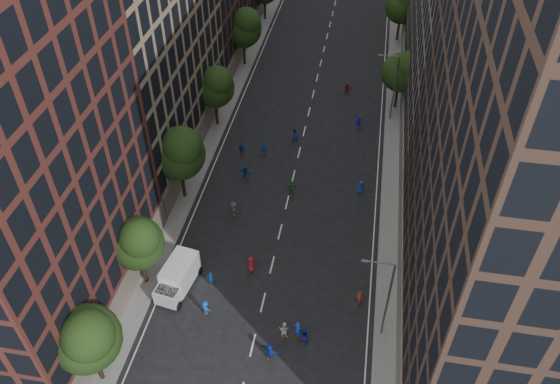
% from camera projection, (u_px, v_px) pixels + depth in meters
% --- Properties ---
extents(ground, '(240.00, 240.00, 0.00)m').
position_uv_depth(ground, '(304.00, 133.00, 68.74)').
color(ground, black).
rests_on(ground, ground).
extents(sidewalk_left, '(4.00, 105.00, 0.15)m').
position_uv_depth(sidewalk_left, '(226.00, 93.00, 75.73)').
color(sidewalk_left, slate).
rests_on(sidewalk_left, ground).
extents(sidewalk_right, '(4.00, 105.00, 0.15)m').
position_uv_depth(sidewalk_right, '(401.00, 110.00, 72.67)').
color(sidewalk_right, slate).
rests_on(sidewalk_right, ground).
extents(bldg_left_b, '(14.00, 26.00, 34.00)m').
position_uv_depth(bldg_left_b, '(119.00, 8.00, 56.17)').
color(bldg_left_b, '#967E62').
rests_on(bldg_left_b, ground).
extents(bldg_right_a, '(14.00, 30.00, 36.00)m').
position_uv_depth(bldg_right_a, '(544.00, 158.00, 35.95)').
color(bldg_right_a, '#452F25').
rests_on(bldg_right_a, ground).
extents(bldg_right_b, '(14.00, 28.00, 33.00)m').
position_uv_depth(bldg_right_b, '(489.00, 4.00, 58.27)').
color(bldg_right_b, '#6F665C').
rests_on(bldg_right_b, ground).
extents(tree_left_0, '(5.20, 5.20, 8.83)m').
position_uv_depth(tree_left_0, '(87.00, 338.00, 39.59)').
color(tree_left_0, black).
rests_on(tree_left_0, ground).
extents(tree_left_1, '(4.80, 4.80, 8.21)m').
position_uv_depth(tree_left_1, '(138.00, 242.00, 47.23)').
color(tree_left_1, black).
rests_on(tree_left_1, ground).
extents(tree_left_2, '(5.60, 5.60, 9.45)m').
position_uv_depth(tree_left_2, '(179.00, 152.00, 55.49)').
color(tree_left_2, black).
rests_on(tree_left_2, ground).
extents(tree_left_3, '(5.00, 5.00, 8.58)m').
position_uv_depth(tree_left_3, '(215.00, 86.00, 66.16)').
color(tree_left_3, black).
rests_on(tree_left_3, ground).
extents(tree_left_4, '(5.40, 5.40, 9.08)m').
position_uv_depth(tree_left_4, '(244.00, 27.00, 77.73)').
color(tree_left_4, black).
rests_on(tree_left_4, ground).
extents(tree_right_a, '(5.00, 5.00, 8.39)m').
position_uv_depth(tree_right_a, '(402.00, 71.00, 69.31)').
color(tree_right_a, black).
rests_on(tree_right_a, ground).
extents(tree_right_b, '(5.20, 5.20, 8.83)m').
position_uv_depth(tree_right_b, '(403.00, 5.00, 83.79)').
color(tree_right_b, black).
rests_on(tree_right_b, ground).
extents(streetlamp_near, '(2.64, 0.22, 9.06)m').
position_uv_depth(streetlamp_near, '(386.00, 296.00, 43.38)').
color(streetlamp_near, '#595B60').
rests_on(streetlamp_near, ground).
extents(streetlamp_far, '(2.64, 0.22, 9.06)m').
position_uv_depth(streetlamp_far, '(393.00, 85.00, 67.65)').
color(streetlamp_far, '#595B60').
rests_on(streetlamp_far, ground).
extents(cargo_van, '(3.24, 5.52, 2.77)m').
position_uv_depth(cargo_van, '(178.00, 277.00, 49.58)').
color(cargo_van, white).
rests_on(cargo_van, ground).
extents(skater_1, '(0.82, 0.68, 1.93)m').
position_uv_depth(skater_1, '(298.00, 330.00, 45.95)').
color(skater_1, '#1643B9').
rests_on(skater_1, ground).
extents(skater_2, '(0.96, 0.85, 1.64)m').
position_uv_depth(skater_2, '(304.00, 336.00, 45.66)').
color(skater_2, navy).
rests_on(skater_2, ground).
extents(skater_3, '(1.16, 0.86, 1.60)m').
position_uv_depth(skater_3, '(205.00, 308.00, 47.78)').
color(skater_3, blue).
rests_on(skater_3, ground).
extents(skater_4, '(1.08, 0.70, 1.71)m').
position_uv_depth(skater_4, '(211.00, 279.00, 50.20)').
color(skater_4, '#154FAE').
rests_on(skater_4, ground).
extents(skater_5, '(1.66, 0.99, 1.71)m').
position_uv_depth(skater_5, '(270.00, 352.00, 44.51)').
color(skater_5, '#1430A3').
rests_on(skater_5, ground).
extents(skater_6, '(1.01, 0.86, 1.76)m').
position_uv_depth(skater_6, '(251.00, 264.00, 51.45)').
color(skater_6, maroon).
rests_on(skater_6, ground).
extents(skater_7, '(0.67, 0.54, 1.61)m').
position_uv_depth(skater_7, '(359.00, 297.00, 48.67)').
color(skater_7, '#9B3819').
rests_on(skater_7, ground).
extents(skater_8, '(0.96, 0.81, 1.77)m').
position_uv_depth(skater_8, '(284.00, 330.00, 46.03)').
color(skater_8, silver).
rests_on(skater_8, ground).
extents(skater_9, '(1.31, 0.99, 1.80)m').
position_uv_depth(skater_9, '(234.00, 210.00, 56.99)').
color(skater_9, '#414146').
rests_on(skater_9, ground).
extents(skater_10, '(1.17, 0.57, 1.93)m').
position_uv_depth(skater_10, '(291.00, 188.00, 59.46)').
color(skater_10, '#22732A').
rests_on(skater_10, ground).
extents(skater_11, '(1.60, 0.87, 1.65)m').
position_uv_depth(skater_11, '(245.00, 173.00, 61.57)').
color(skater_11, navy).
rests_on(skater_11, ground).
extents(skater_12, '(0.91, 0.71, 1.66)m').
position_uv_depth(skater_12, '(361.00, 188.00, 59.73)').
color(skater_12, '#13329C').
rests_on(skater_12, ground).
extents(skater_13, '(0.70, 0.58, 1.65)m').
position_uv_depth(skater_13, '(264.00, 148.00, 65.05)').
color(skater_13, '#13319D').
rests_on(skater_13, ground).
extents(skater_14, '(1.14, 1.05, 1.91)m').
position_uv_depth(skater_14, '(294.00, 135.00, 66.85)').
color(skater_14, '#1549AC').
rests_on(skater_14, ground).
extents(skater_15, '(1.16, 0.75, 1.70)m').
position_uv_depth(skater_15, '(358.00, 123.00, 68.97)').
color(skater_15, '#141294').
rests_on(skater_15, ground).
extents(skater_16, '(0.96, 0.47, 1.58)m').
position_uv_depth(skater_16, '(242.00, 150.00, 64.92)').
color(skater_16, navy).
rests_on(skater_16, ground).
extents(skater_17, '(1.46, 0.51, 1.55)m').
position_uv_depth(skater_17, '(347.00, 89.00, 75.24)').
color(skater_17, maroon).
rests_on(skater_17, ground).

